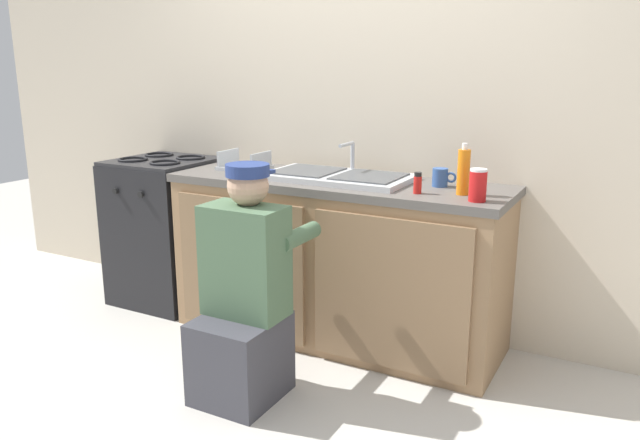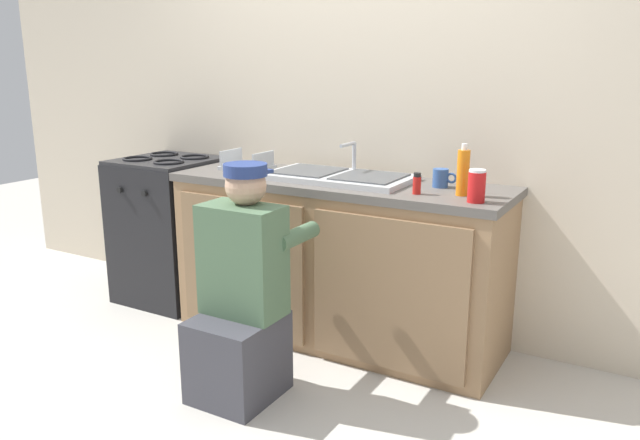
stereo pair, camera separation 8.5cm
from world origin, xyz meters
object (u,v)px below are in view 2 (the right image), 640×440
(soap_bottle_orange, at_px, (463,172))
(dish_rack_tray, at_px, (247,165))
(spice_bottle_red, at_px, (417,184))
(stove_range, at_px, (171,229))
(coffee_mug, at_px, (441,178))
(plumber_person, at_px, (241,302))
(sink_double_basin, at_px, (338,176))
(soda_cup_red, at_px, (477,186))

(soap_bottle_orange, height_order, dish_rack_tray, soap_bottle_orange)
(soap_bottle_orange, relative_size, spice_bottle_red, 2.38)
(stove_range, bearing_deg, coffee_mug, 2.37)
(stove_range, distance_m, dish_rack_tray, 0.78)
(plumber_person, distance_m, soap_bottle_orange, 1.22)
(sink_double_basin, height_order, soap_bottle_orange, soap_bottle_orange)
(stove_range, distance_m, spice_bottle_red, 1.85)
(plumber_person, relative_size, soap_bottle_orange, 4.42)
(sink_double_basin, distance_m, dish_rack_tray, 0.64)
(plumber_person, distance_m, spice_bottle_red, 1.01)
(spice_bottle_red, bearing_deg, plumber_person, -133.33)
(coffee_mug, bearing_deg, plumber_person, -126.83)
(dish_rack_tray, bearing_deg, plumber_person, -55.95)
(sink_double_basin, height_order, plumber_person, sink_double_basin)
(plumber_person, xyz_separation_m, spice_bottle_red, (0.60, 0.64, 0.51))
(stove_range, relative_size, soda_cup_red, 6.30)
(soda_cup_red, bearing_deg, spice_bottle_red, 173.17)
(plumber_person, distance_m, coffee_mug, 1.19)
(soap_bottle_orange, relative_size, dish_rack_tray, 0.89)
(coffee_mug, relative_size, dish_rack_tray, 0.45)
(soap_bottle_orange, distance_m, dish_rack_tray, 1.36)
(coffee_mug, distance_m, spice_bottle_red, 0.23)
(sink_double_basin, relative_size, coffee_mug, 6.35)
(soap_bottle_orange, height_order, soda_cup_red, soap_bottle_orange)
(plumber_person, xyz_separation_m, coffee_mug, (0.64, 0.86, 0.51))
(sink_double_basin, height_order, soda_cup_red, sink_double_basin)
(plumber_person, distance_m, dish_rack_tray, 1.10)
(sink_double_basin, distance_m, coffee_mug, 0.56)
(plumber_person, xyz_separation_m, soap_bottle_orange, (0.80, 0.72, 0.58))
(sink_double_basin, distance_m, spice_bottle_red, 0.54)
(coffee_mug, bearing_deg, stove_range, -177.63)
(plumber_person, xyz_separation_m, soda_cup_red, (0.90, 0.60, 0.54))
(sink_double_basin, relative_size, stove_range, 0.84)
(stove_range, distance_m, soda_cup_red, 2.15)
(stove_range, distance_m, coffee_mug, 1.89)
(stove_range, xyz_separation_m, soda_cup_red, (2.08, -0.19, 0.52))
(coffee_mug, xyz_separation_m, soda_cup_red, (0.26, -0.26, 0.03))
(stove_range, relative_size, soap_bottle_orange, 3.83)
(sink_double_basin, bearing_deg, spice_bottle_red, -16.39)
(coffee_mug, bearing_deg, soap_bottle_orange, -42.81)
(soap_bottle_orange, bearing_deg, spice_bottle_red, -158.48)
(sink_double_basin, relative_size, spice_bottle_red, 7.62)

